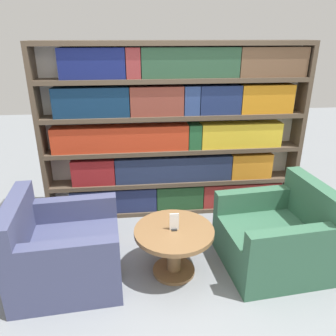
% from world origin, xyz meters
% --- Properties ---
extents(ground_plane, '(14.00, 14.00, 0.00)m').
position_xyz_m(ground_plane, '(0.00, 0.00, 0.00)').
color(ground_plane, gray).
extents(bookshelf, '(2.99, 0.30, 1.98)m').
position_xyz_m(bookshelf, '(0.01, 1.42, 0.99)').
color(bookshelf, silver).
rests_on(bookshelf, ground_plane).
extents(armchair_left, '(0.95, 0.91, 0.80)m').
position_xyz_m(armchair_left, '(-1.12, 0.26, 0.28)').
color(armchair_left, '#42476B').
rests_on(armchair_left, ground_plane).
extents(armchair_right, '(0.96, 0.93, 0.80)m').
position_xyz_m(armchair_right, '(0.83, 0.27, 0.28)').
color(armchair_right, '#336047').
rests_on(armchair_right, ground_plane).
extents(coffee_table, '(0.71, 0.71, 0.46)m').
position_xyz_m(coffee_table, '(-0.14, 0.25, 0.33)').
color(coffee_table, brown).
rests_on(coffee_table, ground_plane).
extents(table_sign, '(0.08, 0.06, 0.16)m').
position_xyz_m(table_sign, '(-0.14, 0.25, 0.52)').
color(table_sign, black).
rests_on(table_sign, coffee_table).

